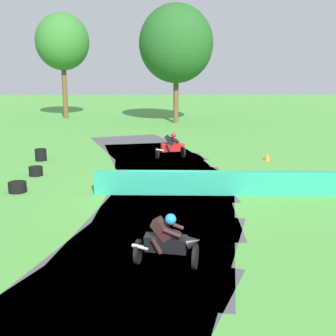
% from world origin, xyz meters
% --- Properties ---
extents(ground_plane, '(120.00, 120.00, 0.00)m').
position_xyz_m(ground_plane, '(0.00, 0.00, 0.00)').
color(ground_plane, '#4C933D').
extents(track_asphalt, '(8.76, 30.36, 0.01)m').
position_xyz_m(track_asphalt, '(-0.82, 0.03, 0.00)').
color(track_asphalt, '#47474C').
rests_on(track_asphalt, ground).
extents(safety_barrier, '(17.27, 1.01, 0.90)m').
position_xyz_m(safety_barrier, '(5.87, -0.24, 0.45)').
color(safety_barrier, '#239375').
rests_on(safety_barrier, ground).
extents(motorcycle_lead_black, '(1.71, 1.01, 1.43)m').
position_xyz_m(motorcycle_lead_black, '(-0.12, -6.25, 0.66)').
color(motorcycle_lead_black, black).
rests_on(motorcycle_lead_black, ground).
extents(motorcycle_chase_red, '(1.70, 1.00, 1.42)m').
position_xyz_m(motorcycle_chase_red, '(0.31, 6.67, 0.66)').
color(motorcycle_chase_red, black).
rests_on(motorcycle_chase_red, ground).
extents(tire_stack_mid_b, '(0.68, 0.68, 0.40)m').
position_xyz_m(tire_stack_mid_b, '(-5.74, 0.41, 0.20)').
color(tire_stack_mid_b, black).
rests_on(tire_stack_mid_b, ground).
extents(tire_stack_far, '(0.60, 0.60, 0.40)m').
position_xyz_m(tire_stack_far, '(-5.76, 3.09, 0.20)').
color(tire_stack_far, black).
rests_on(tire_stack_far, ground).
extents(tire_stack_extra_a, '(0.57, 0.57, 0.60)m').
position_xyz_m(tire_stack_extra_a, '(-6.36, 6.31, 0.30)').
color(tire_stack_extra_a, black).
rests_on(tire_stack_extra_a, ground).
extents(traffic_cone, '(0.28, 0.28, 0.44)m').
position_xyz_m(traffic_cone, '(5.15, 6.13, 0.22)').
color(traffic_cone, orange).
rests_on(traffic_cone, ground).
extents(tree_far_left, '(6.07, 6.07, 9.68)m').
position_xyz_m(tree_far_left, '(1.05, 21.88, 6.48)').
color(tree_far_left, brown).
rests_on(tree_far_left, ground).
extents(tree_far_right, '(4.77, 4.77, 9.33)m').
position_xyz_m(tree_far_right, '(-8.99, 25.62, 6.79)').
color(tree_far_right, brown).
rests_on(tree_far_right, ground).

